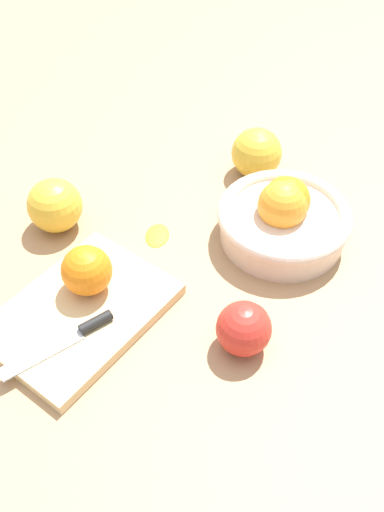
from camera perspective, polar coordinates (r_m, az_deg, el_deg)
ground_plane at (r=0.86m, az=-2.65°, el=-0.98°), size 2.40×2.40×0.00m
bowl at (r=0.89m, az=8.80°, el=3.66°), size 0.20×0.20×0.10m
cutting_board at (r=0.81m, az=-10.74°, el=-5.28°), size 0.27×0.22×0.02m
orange_on_board at (r=0.80m, az=-10.10°, el=-1.38°), size 0.07×0.07×0.07m
knife at (r=0.77m, az=-11.39°, el=-7.51°), size 0.16×0.03×0.01m
apple_front_left at (r=1.00m, az=6.24°, el=9.83°), size 0.08×0.08×0.08m
apple_front_right_2 at (r=0.92m, az=-13.07°, el=4.77°), size 0.08×0.08×0.08m
apple_back_center at (r=0.75m, az=5.00°, el=-6.97°), size 0.07×0.07×0.07m
citrus_peel at (r=0.90m, az=-3.38°, el=2.13°), size 0.06×0.06×0.01m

